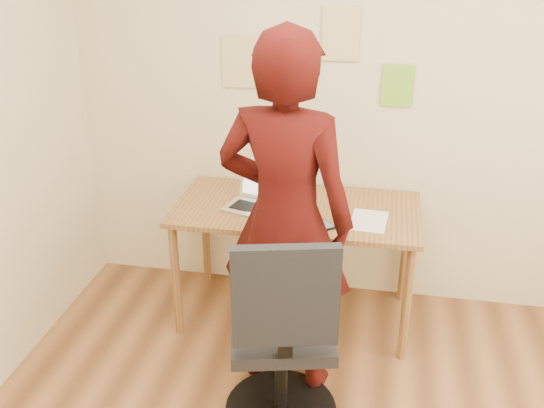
% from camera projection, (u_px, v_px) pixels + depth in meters
% --- Properties ---
extents(room, '(3.58, 3.58, 2.78)m').
position_uv_depth(room, '(336.00, 223.00, 1.93)').
color(room, brown).
rests_on(room, ground).
extents(desk, '(1.40, 0.70, 0.74)m').
position_uv_depth(desk, '(297.00, 221.00, 3.51)').
color(desk, olive).
rests_on(desk, ground).
extents(laptop, '(0.39, 0.37, 0.23)m').
position_uv_depth(laptop, '(259.00, 198.00, 3.46)').
color(laptop, silver).
rests_on(laptop, desk).
extents(paper_sheet, '(0.21, 0.29, 0.00)m').
position_uv_depth(paper_sheet, '(369.00, 220.00, 3.32)').
color(paper_sheet, white).
rests_on(paper_sheet, desk).
extents(phone, '(0.12, 0.13, 0.01)m').
position_uv_depth(phone, '(325.00, 225.00, 3.26)').
color(phone, black).
rests_on(phone, desk).
extents(wall_note_left, '(0.21, 0.00, 0.30)m').
position_uv_depth(wall_note_left, '(240.00, 62.00, 3.55)').
color(wall_note_left, '#D3BC7E').
rests_on(wall_note_left, room).
extents(wall_note_mid, '(0.21, 0.00, 0.30)m').
position_uv_depth(wall_note_mid, '(341.00, 34.00, 3.38)').
color(wall_note_mid, '#D3BC7E').
rests_on(wall_note_mid, room).
extents(wall_note_right, '(0.18, 0.00, 0.24)m').
position_uv_depth(wall_note_right, '(398.00, 86.00, 3.44)').
color(wall_note_right, '#79BF2B').
rests_on(wall_note_right, room).
extents(office_chair, '(0.57, 0.58, 1.06)m').
position_uv_depth(office_chair, '(282.00, 347.00, 2.78)').
color(office_chair, black).
rests_on(office_chair, ground).
extents(person, '(0.74, 0.55, 1.85)m').
position_uv_depth(person, '(285.00, 220.00, 2.90)').
color(person, '#340907').
rests_on(person, ground).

